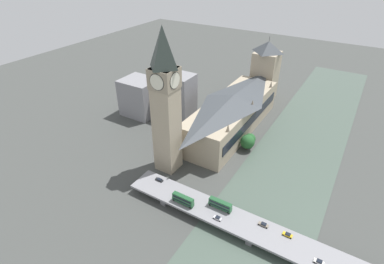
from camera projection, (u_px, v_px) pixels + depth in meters
The scene contains 17 objects.
ground_plane at pixel (250, 141), 206.47m from camera, with size 600.00×600.00×0.00m, color #424442.
river_water at pixel (296, 155), 192.30m from camera, with size 51.58×360.00×0.30m, color #47564C.
parliament_hall at pixel (233, 113), 212.96m from camera, with size 30.14×99.72×27.50m.
clock_tower at pixel (166, 101), 159.43m from camera, with size 13.42×13.42×83.58m.
victoria_tower at pixel (265, 71), 253.29m from camera, with size 19.66×19.66×53.60m.
road_bridge at pixel (254, 230), 136.72m from camera, with size 135.16×15.45×5.13m.
double_decker_bus_lead at pixel (220, 204), 145.32m from camera, with size 11.86×2.57×4.75m.
double_decker_bus_mid at pixel (183, 199), 148.06m from camera, with size 11.64×2.53×4.90m.
car_northbound_lead at pixel (288, 235), 132.33m from camera, with size 4.29×1.80×1.39m.
car_northbound_mid at pixel (263, 224), 137.18m from camera, with size 4.70×1.79×1.44m.
car_northbound_tail at pixel (159, 180), 163.70m from camera, with size 4.48×1.77×1.23m.
car_southbound_lead at pixel (218, 218), 140.53m from camera, with size 4.04×1.89×1.40m.
car_southbound_extra at pixel (319, 262), 120.93m from camera, with size 4.06×1.92×1.46m.
city_block_west at pixel (140, 97), 233.78m from camera, with size 26.39×23.19×28.63m.
city_block_center at pixel (177, 96), 228.35m from camera, with size 24.97×18.48×34.58m.
tree_embankment_near at pixel (247, 142), 194.67m from camera, with size 9.37×9.37×10.89m.
tree_embankment_mid at pixel (250, 139), 199.24m from camera, with size 7.56×7.56×9.06m.
Camera 1 is at (-55.72, 167.64, 114.27)m, focal length 28.00 mm.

